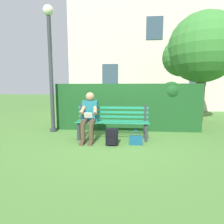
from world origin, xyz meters
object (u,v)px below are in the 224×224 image
at_px(tree, 199,50).
at_px(backpack, 112,137).
at_px(park_bench, 113,121).
at_px(person_seated, 89,115).
at_px(handbag, 136,140).
at_px(lamp_post, 50,56).

xyz_separation_m(tree, backpack, (3.03, 3.44, -2.55)).
relative_size(park_bench, person_seated, 1.53).
bearing_deg(backpack, tree, -131.34).
distance_m(tree, backpack, 5.25).
xyz_separation_m(park_bench, backpack, (-0.03, 0.54, -0.27)).
height_order(tree, backpack, tree).
relative_size(person_seated, tree, 0.29).
bearing_deg(handbag, park_bench, -38.58).
bearing_deg(lamp_post, handbag, 156.09).
bearing_deg(handbag, person_seated, -13.96).
bearing_deg(person_seated, backpack, 148.63).
xyz_separation_m(person_seated, backpack, (-0.60, 0.36, -0.45)).
bearing_deg(person_seated, handbag, 166.04).
bearing_deg(tree, park_bench, 43.48).
distance_m(park_bench, person_seated, 0.62).
bearing_deg(backpack, handbag, -171.76).
relative_size(backpack, lamp_post, 0.11).
relative_size(park_bench, handbag, 5.36).
bearing_deg(park_bench, tree, -136.52).
height_order(tree, handbag, tree).
relative_size(tree, handbag, 11.98).
distance_m(park_bench, tree, 4.79).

